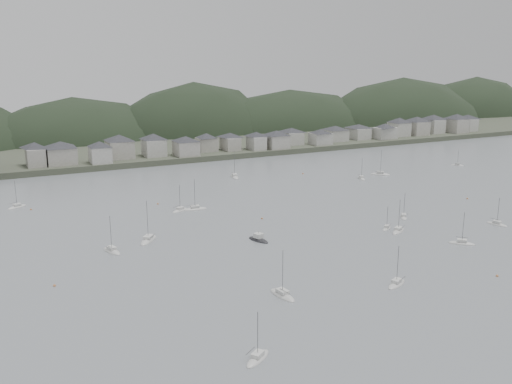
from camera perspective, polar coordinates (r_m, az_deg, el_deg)
ground at (r=146.00m, az=13.54°, el=-8.48°), size 900.00×900.00×0.00m
far_shore_land at (r=410.38m, az=-14.06°, el=5.83°), size 900.00×250.00×3.00m
forested_ridge at (r=388.75m, az=-12.40°, el=3.60°), size 851.55×103.94×102.57m
waterfront_town at (r=321.11m, az=-0.66°, el=5.47°), size 451.48×28.46×12.92m
sailboat_lead at (r=141.72m, az=14.18°, el=-9.13°), size 8.13×5.58×10.69m
moored_fleet at (r=187.48m, az=-1.73°, el=-3.08°), size 263.98×155.80×13.49m
motor_launch_far at (r=169.20m, az=0.25°, el=-4.89°), size 5.00×8.48×3.91m
mooring_buoys at (r=195.01m, az=0.02°, el=-2.42°), size 157.10×132.43×0.70m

